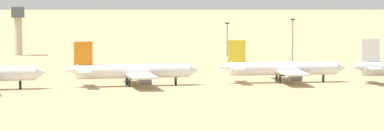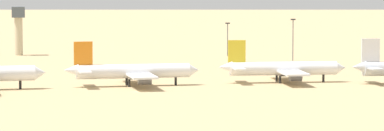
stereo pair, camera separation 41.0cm
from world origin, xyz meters
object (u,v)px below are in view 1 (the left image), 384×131
(parked_jet_yellow_4, at_px, (282,69))
(control_tower, at_px, (18,26))
(light_pole_mid, at_px, (293,37))
(light_pole_west, at_px, (227,36))
(parked_jet_orange_3, at_px, (132,71))

(parked_jet_yellow_4, distance_m, control_tower, 146.85)
(parked_jet_yellow_4, bearing_deg, light_pole_mid, 75.16)
(light_pole_west, xyz_separation_m, light_pole_mid, (19.96, -26.58, 1.26))
(light_pole_west, relative_size, light_pole_mid, 0.84)
(parked_jet_orange_3, distance_m, control_tower, 131.99)
(control_tower, relative_size, light_pole_west, 1.46)
(parked_jet_orange_3, distance_m, light_pole_mid, 108.45)
(light_pole_west, bearing_deg, parked_jet_yellow_4, -91.60)
(parked_jet_orange_3, height_order, light_pole_mid, light_pole_mid)
(control_tower, distance_m, light_pole_mid, 110.54)
(light_pole_mid, bearing_deg, control_tower, 156.90)
(parked_jet_yellow_4, bearing_deg, parked_jet_orange_3, -174.20)
(light_pole_west, distance_m, light_pole_mid, 33.27)
(parked_jet_orange_3, xyz_separation_m, control_tower, (-33.37, 127.48, 7.41))
(parked_jet_yellow_4, xyz_separation_m, light_pole_mid, (22.95, 80.40, 4.87))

